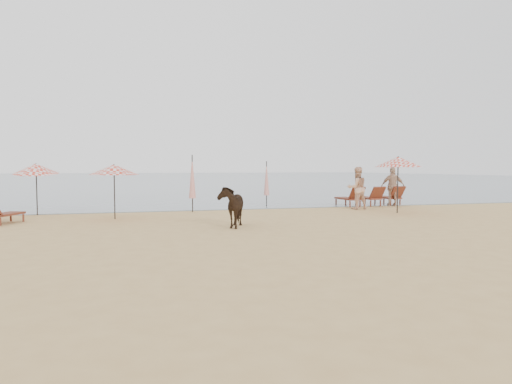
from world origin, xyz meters
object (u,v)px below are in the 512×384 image
umbrella_open_left_a (114,170)px  beachgoer_right_b (393,187)px  umbrella_closed_left (267,179)px  beachgoer_right_a (357,188)px  umbrella_open_left_b (36,169)px  cow (231,206)px  lounger_cluster_right (371,197)px  umbrella_open_right (398,162)px  umbrella_closed_right (192,177)px

umbrella_open_left_a → beachgoer_right_b: size_ratio=1.05×
umbrella_closed_left → beachgoer_right_a: size_ratio=1.15×
umbrella_open_left_a → umbrella_closed_left: (6.98, 3.65, -0.47)m
umbrella_open_left_b → cow: (6.96, -5.41, -1.21)m
lounger_cluster_right → umbrella_open_right: umbrella_open_right is taller
umbrella_open_right → cow: size_ratio=1.50×
umbrella_closed_left → umbrella_closed_right: umbrella_closed_right is taller
umbrella_open_left_a → beachgoer_right_b: bearing=32.3°
umbrella_closed_left → cow: 7.56m
umbrella_open_left_b → beachgoer_right_b: umbrella_open_left_b is taller
umbrella_closed_right → umbrella_open_left_b: bearing=176.1°
umbrella_open_right → cow: (-7.68, -2.41, -1.49)m
umbrella_closed_right → umbrella_open_right: bearing=-17.1°
umbrella_open_right → umbrella_closed_right: bearing=150.6°
umbrella_open_left_a → beachgoer_right_a: (10.63, 1.17, -0.87)m
umbrella_closed_right → beachgoer_right_a: (7.53, -0.63, -0.54)m
umbrella_closed_left → umbrella_open_left_b: bearing=-172.0°
umbrella_open_right → umbrella_open_left_a: bearing=163.8°
lounger_cluster_right → umbrella_open_left_b: size_ratio=1.47×
umbrella_open_left_b → umbrella_open_right: size_ratio=0.91×
umbrella_open_left_b → beachgoer_right_a: (13.78, -1.06, -0.90)m
beachgoer_right_a → beachgoer_right_b: size_ratio=1.00×
lounger_cluster_right → umbrella_open_right: 3.86m
umbrella_open_left_a → umbrella_closed_left: umbrella_closed_left is taller
umbrella_open_right → lounger_cluster_right: bearing=66.4°
lounger_cluster_right → beachgoer_right_b: bearing=-27.2°
umbrella_closed_right → beachgoer_right_b: umbrella_closed_right is taller
umbrella_closed_left → umbrella_closed_right: size_ratio=0.91×
beachgoer_right_b → beachgoer_right_a: bearing=41.8°
umbrella_open_left_a → cow: (3.82, -3.19, -1.17)m
umbrella_closed_right → beachgoer_right_a: bearing=-4.8°
umbrella_closed_right → beachgoer_right_b: size_ratio=1.27×
umbrella_closed_left → beachgoer_right_a: umbrella_closed_left is taller
umbrella_closed_right → lounger_cluster_right: bearing=5.2°
umbrella_open_right → beachgoer_right_b: (1.67, 2.99, -1.18)m
lounger_cluster_right → beachgoer_right_a: beachgoer_right_a is taller
umbrella_closed_left → beachgoer_right_b: bearing=-13.0°
umbrella_open_right → cow: umbrella_open_right is taller
lounger_cluster_right → umbrella_closed_right: bearing=-179.6°
lounger_cluster_right → cow: 10.18m
umbrella_open_left_a → cow: umbrella_open_left_a is taller
umbrella_closed_left → beachgoer_right_b: (6.19, -1.43, -0.40)m
umbrella_closed_right → beachgoer_right_b: (10.07, 0.41, -0.55)m
lounger_cluster_right → beachgoer_right_a: (-1.54, -1.45, 0.52)m
umbrella_open_left_a → beachgoer_right_b: 13.38m
cow → beachgoer_right_a: (6.81, 4.36, 0.31)m
umbrella_open_right → umbrella_closed_right: (-8.40, 2.58, -0.64)m
beachgoer_right_a → umbrella_closed_left: bearing=-35.1°
umbrella_closed_left → umbrella_closed_right: 4.30m
beachgoer_right_a → beachgoer_right_b: (2.54, 1.04, -0.00)m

